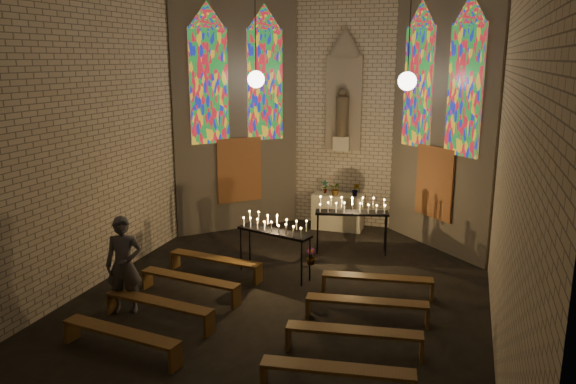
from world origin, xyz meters
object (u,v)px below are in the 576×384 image
object	(u,v)px
aisle_flower_pot	(311,256)
votive_stand_left	(274,228)
votive_stand_right	(352,209)
visitor	(124,265)
altar	(338,212)

from	to	relation	value
aisle_flower_pot	votive_stand_left	bearing A→B (deg)	-123.30
votive_stand_left	votive_stand_right	world-z (taller)	votive_stand_right
aisle_flower_pot	visitor	xyz separation A→B (m)	(-2.69, -3.49, 0.74)
altar	aisle_flower_pot	world-z (taller)	altar
visitor	altar	bearing A→B (deg)	47.89
altar	visitor	world-z (taller)	visitor
votive_stand_right	visitor	size ratio (longest dim) A/B	0.98
aisle_flower_pot	votive_stand_left	distance (m)	1.41
altar	votive_stand_left	distance (m)	3.94
altar	votive_stand_right	distance (m)	2.10
aisle_flower_pot	votive_stand_left	world-z (taller)	votive_stand_left
visitor	votive_stand_left	bearing A→B (deg)	31.29
votive_stand_left	visitor	size ratio (longest dim) A/B	0.96
altar	votive_stand_left	world-z (taller)	votive_stand_left
votive_stand_right	visitor	distance (m)	5.73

